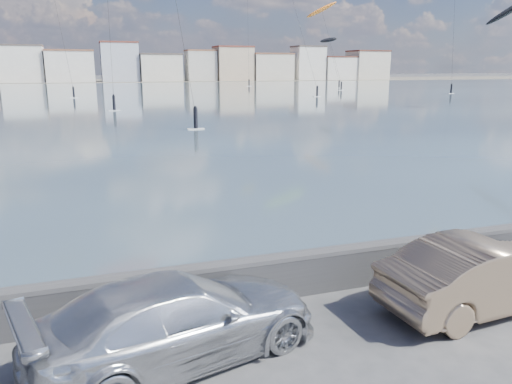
{
  "coord_description": "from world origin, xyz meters",
  "views": [
    {
      "loc": [
        -2.82,
        -7.14,
        5.15
      ],
      "look_at": [
        1.0,
        4.0,
        2.2
      ],
      "focal_mm": 35.0,
      "sensor_mm": 36.0,
      "label": 1
    }
  ],
  "objects": [
    {
      "name": "far_shore_strip",
      "position": [
        0.0,
        200.0,
        0.01
      ],
      "size": [
        500.0,
        60.0,
        0.0
      ],
      "primitive_type": "cube",
      "color": "#4C473D",
      "rests_on": "ground"
    },
    {
      "name": "kitesurfer_17",
      "position": [
        62.52,
        121.83,
        12.24
      ],
      "size": [
        5.91,
        19.03,
        13.35
      ],
      "color": "black",
      "rests_on": "ground"
    },
    {
      "name": "bay_water",
      "position": [
        0.0,
        91.5,
        0.01
      ],
      "size": [
        500.0,
        177.0,
        0.0
      ],
      "primitive_type": "cube",
      "color": "#35444E",
      "rests_on": "ground"
    },
    {
      "name": "seawall",
      "position": [
        0.0,
        2.7,
        0.58
      ],
      "size": [
        400.0,
        0.36,
        1.08
      ],
      "color": "#28282B",
      "rests_on": "ground"
    },
    {
      "name": "far_buildings",
      "position": [
        1.31,
        186.0,
        6.03
      ],
      "size": [
        240.79,
        13.26,
        14.6
      ],
      "color": "beige",
      "rests_on": "ground"
    },
    {
      "name": "kitesurfer_0",
      "position": [
        51.23,
        103.31,
        17.73
      ],
      "size": [
        7.99,
        8.52,
        20.47
      ],
      "color": "orange",
      "rests_on": "ground"
    },
    {
      "name": "ground",
      "position": [
        0.0,
        0.0,
        0.0
      ],
      "size": [
        700.0,
        700.0,
        0.0
      ],
      "primitive_type": "plane",
      "color": "#333335",
      "rests_on": "ground"
    },
    {
      "name": "car_silver",
      "position": [
        -1.52,
        0.97,
        0.78
      ],
      "size": [
        5.74,
        3.49,
        1.56
      ],
      "primitive_type": "imported",
      "rotation": [
        0.0,
        0.0,
        1.83
      ],
      "color": "silver",
      "rests_on": "ground"
    },
    {
      "name": "car_champagne",
      "position": [
        5.15,
        0.76,
        0.8
      ],
      "size": [
        4.94,
        2.02,
        1.59
      ],
      "primitive_type": "imported",
      "rotation": [
        0.0,
        0.0,
        1.64
      ],
      "color": "tan",
      "rests_on": "ground"
    }
  ]
}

